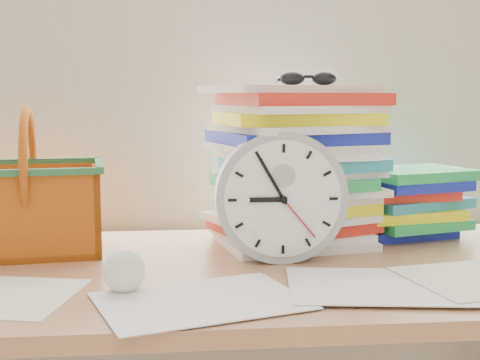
{
  "coord_description": "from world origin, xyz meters",
  "views": [
    {
      "loc": [
        -0.14,
        0.36,
        1.07
      ],
      "look_at": [
        -0.02,
        1.6,
        0.91
      ],
      "focal_mm": 50.0,
      "sensor_mm": 36.0,
      "label": 1
    }
  ],
  "objects_px": {
    "paper_stack": "(296,166)",
    "clock": "(281,197)",
    "desk": "(248,303)",
    "book_stack": "(408,202)",
    "basket": "(29,182)"
  },
  "relations": [
    {
      "from": "paper_stack",
      "to": "clock",
      "type": "height_order",
      "value": "paper_stack"
    },
    {
      "from": "desk",
      "to": "clock",
      "type": "relative_size",
      "value": 5.48
    },
    {
      "from": "desk",
      "to": "book_stack",
      "type": "xyz_separation_m",
      "value": [
        0.4,
        0.23,
        0.15
      ]
    },
    {
      "from": "book_stack",
      "to": "basket",
      "type": "distance_m",
      "value": 0.84
    },
    {
      "from": "paper_stack",
      "to": "clock",
      "type": "relative_size",
      "value": 1.34
    },
    {
      "from": "desk",
      "to": "book_stack",
      "type": "relative_size",
      "value": 5.28
    },
    {
      "from": "desk",
      "to": "paper_stack",
      "type": "height_order",
      "value": "paper_stack"
    },
    {
      "from": "clock",
      "to": "book_stack",
      "type": "relative_size",
      "value": 0.96
    },
    {
      "from": "clock",
      "to": "book_stack",
      "type": "xyz_separation_m",
      "value": [
        0.33,
        0.21,
        -0.05
      ]
    },
    {
      "from": "clock",
      "to": "basket",
      "type": "xyz_separation_m",
      "value": [
        -0.5,
        0.13,
        0.02
      ]
    },
    {
      "from": "paper_stack",
      "to": "basket",
      "type": "relative_size",
      "value": 1.17
    },
    {
      "from": "paper_stack",
      "to": "clock",
      "type": "bearing_deg",
      "value": -110.95
    },
    {
      "from": "book_stack",
      "to": "basket",
      "type": "relative_size",
      "value": 0.9
    },
    {
      "from": "basket",
      "to": "clock",
      "type": "bearing_deg",
      "value": -21.95
    },
    {
      "from": "desk",
      "to": "clock",
      "type": "distance_m",
      "value": 0.21
    }
  ]
}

